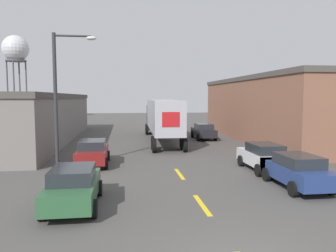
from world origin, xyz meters
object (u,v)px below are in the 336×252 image
object	(u,v)px
semi_truck	(162,116)
parked_car_left_far	(93,152)
parked_car_left_near	(73,186)
parked_car_right_far	(204,131)
parked_car_right_near	(297,170)
street_lamp	(61,92)
water_tower	(15,50)
parked_car_right_mid	(264,157)

from	to	relation	value
semi_truck	parked_car_left_far	world-z (taller)	semi_truck
parked_car_left_near	parked_car_right_far	bearing A→B (deg)	62.90
semi_truck	parked_car_left_near	xyz separation A→B (m)	(-5.51, -18.35, -1.56)
parked_car_right_near	street_lamp	bearing A→B (deg)	157.01
parked_car_right_far	street_lamp	world-z (taller)	street_lamp
parked_car_left_near	parked_car_right_near	world-z (taller)	same
parked_car_right_near	water_tower	xyz separation A→B (m)	(-28.16, 52.76, 12.32)
parked_car_right_mid	parked_car_right_near	world-z (taller)	same
parked_car_right_far	parked_car_left_far	distance (m)	14.97
parked_car_right_mid	parked_car_right_near	bearing A→B (deg)	-90.00
parked_car_right_far	water_tower	distance (m)	46.58
parked_car_left_near	parked_car_right_near	size ratio (longest dim) A/B	1.00
semi_truck	parked_car_right_mid	world-z (taller)	semi_truck
parked_car_right_near	street_lamp	size ratio (longest dim) A/B	0.55
water_tower	street_lamp	size ratio (longest dim) A/B	2.08
water_tower	parked_car_left_near	bearing A→B (deg)	-71.25
parked_car_right_mid	parked_car_right_near	size ratio (longest dim) A/B	1.00
parked_car_left_near	parked_car_left_far	world-z (taller)	same
semi_truck	parked_car_left_near	distance (m)	19.23
semi_truck	parked_car_left_near	size ratio (longest dim) A/B	3.62
parked_car_left_near	street_lamp	world-z (taller)	street_lamp
parked_car_left_near	street_lamp	xyz separation A→B (m)	(-1.50, 6.16, 3.63)
parked_car_right_mid	water_tower	xyz separation A→B (m)	(-28.16, 49.19, 12.32)
semi_truck	street_lamp	size ratio (longest dim) A/B	2.00
parked_car_left_far	semi_truck	bearing A→B (deg)	62.40
parked_car_right_far	street_lamp	distance (m)	17.58
water_tower	parked_car_right_near	bearing A→B (deg)	-61.91
parked_car_right_near	water_tower	world-z (taller)	water_tower
semi_truck	street_lamp	distance (m)	14.22
parked_car_left_near	parked_car_right_near	xyz separation A→B (m)	(9.79, 1.37, 0.00)
parked_car_left_far	parked_car_right_mid	bearing A→B (deg)	-16.34
parked_car_left_near	street_lamp	distance (m)	7.30
parked_car_left_near	water_tower	world-z (taller)	water_tower
street_lamp	parked_car_right_far	bearing A→B (deg)	48.98
parked_car_right_near	semi_truck	bearing A→B (deg)	104.14
parked_car_left_far	water_tower	world-z (taller)	water_tower
semi_truck	parked_car_right_near	distance (m)	17.59
parked_car_right_far	semi_truck	bearing A→B (deg)	-169.65
water_tower	parked_car_right_mid	bearing A→B (deg)	-60.21
parked_car_right_far	parked_car_right_near	world-z (taller)	same
parked_car_right_mid	parked_car_right_far	world-z (taller)	same
parked_car_left_near	street_lamp	size ratio (longest dim) A/B	0.55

